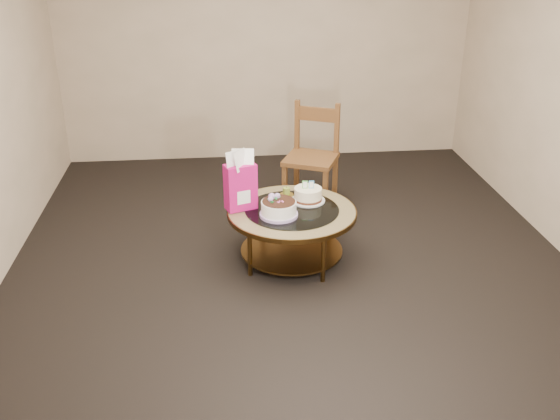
{
  "coord_description": "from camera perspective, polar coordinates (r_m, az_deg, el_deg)",
  "views": [
    {
      "loc": [
        -0.53,
        -4.4,
        2.52
      ],
      "look_at": [
        -0.09,
        0.02,
        0.45
      ],
      "focal_mm": 40.0,
      "sensor_mm": 36.0,
      "label": 1
    }
  ],
  "objects": [
    {
      "name": "coffee_table",
      "position": [
        4.92,
        1.09,
        -0.77
      ],
      "size": [
        1.02,
        1.02,
        0.46
      ],
      "color": "#533817",
      "rests_on": "ground"
    },
    {
      "name": "gift_bag",
      "position": [
        4.82,
        -3.64,
        2.7
      ],
      "size": [
        0.27,
        0.23,
        0.47
      ],
      "rotation": [
        0.0,
        0.0,
        0.34
      ],
      "color": "#C31266",
      "rests_on": "coffee_table"
    },
    {
      "name": "decorated_cake",
      "position": [
        4.75,
        -0.13,
        0.08
      ],
      "size": [
        0.29,
        0.29,
        0.17
      ],
      "rotation": [
        0.0,
        0.0,
        -0.18
      ],
      "color": "#B191CE",
      "rests_on": "coffee_table"
    },
    {
      "name": "cream_cake",
      "position": [
        5.01,
        2.57,
        1.4
      ],
      "size": [
        0.28,
        0.28,
        0.18
      ],
      "rotation": [
        0.0,
        0.0,
        -0.06
      ],
      "color": "silver",
      "rests_on": "coffee_table"
    },
    {
      "name": "room_walls",
      "position": [
        4.54,
        1.21,
        12.59
      ],
      "size": [
        4.52,
        5.02,
        2.61
      ],
      "color": "#C3AB94",
      "rests_on": "ground"
    },
    {
      "name": "pillar_candle",
      "position": [
        5.1,
        0.59,
        1.53
      ],
      "size": [
        0.12,
        0.12,
        0.09
      ],
      "rotation": [
        0.0,
        0.0,
        -0.24
      ],
      "color": "tan",
      "rests_on": "coffee_table"
    },
    {
      "name": "dining_chair",
      "position": [
        5.89,
        2.95,
        4.92
      ],
      "size": [
        0.6,
        0.6,
        0.98
      ],
      "rotation": [
        0.0,
        0.0,
        -0.41
      ],
      "color": "brown",
      "rests_on": "ground"
    },
    {
      "name": "ground",
      "position": [
        5.1,
        1.06,
        -4.6
      ],
      "size": [
        5.0,
        5.0,
        0.0
      ],
      "primitive_type": "plane",
      "color": "black",
      "rests_on": "ground"
    }
  ]
}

